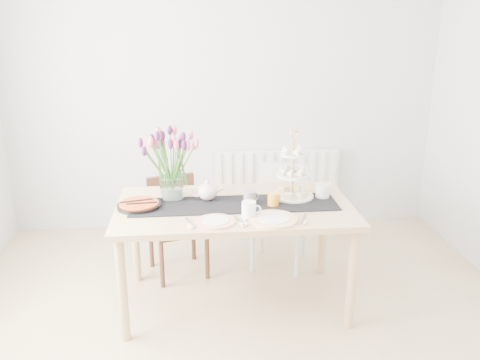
{
  "coord_description": "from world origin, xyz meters",
  "views": [
    {
      "loc": [
        -0.28,
        -2.44,
        1.98
      ],
      "look_at": [
        0.01,
        0.73,
        0.94
      ],
      "focal_mm": 38.0,
      "sensor_mm": 36.0,
      "label": 1
    }
  ],
  "objects": [
    {
      "name": "dining_table",
      "position": [
        -0.02,
        0.78,
        0.67
      ],
      "size": [
        1.6,
        0.9,
        0.75
      ],
      "color": "tan",
      "rests_on": "ground"
    },
    {
      "name": "tulip_vase",
      "position": [
        -0.45,
        0.94,
        1.07
      ],
      "size": [
        0.59,
        0.59,
        0.5
      ],
      "rotation": [
        0.0,
        0.0,
        0.22
      ],
      "color": "silver",
      "rests_on": "dining_table"
    },
    {
      "name": "cake_stand",
      "position": [
        0.4,
        0.89,
        0.88
      ],
      "size": [
        0.3,
        0.3,
        0.44
      ],
      "rotation": [
        0.0,
        0.0,
        0.31
      ],
      "color": "gold",
      "rests_on": "dining_table"
    },
    {
      "name": "chair_brown",
      "position": [
        -0.45,
        1.33,
        0.44
      ],
      "size": [
        0.49,
        0.49,
        0.77
      ],
      "rotation": [
        0.0,
        0.0,
        0.3
      ],
      "color": "#3D2416",
      "rests_on": "ground"
    },
    {
      "name": "mug_grey",
      "position": [
        0.08,
        0.77,
        0.8
      ],
      "size": [
        0.12,
        0.12,
        0.1
      ],
      "primitive_type": "cylinder",
      "rotation": [
        0.0,
        0.0,
        0.52
      ],
      "color": "slate",
      "rests_on": "dining_table"
    },
    {
      "name": "room_shell",
      "position": [
        0.0,
        0.0,
        1.3
      ],
      "size": [
        4.5,
        4.5,
        4.5
      ],
      "color": "tan",
      "rests_on": "ground"
    },
    {
      "name": "table_runner",
      "position": [
        -0.02,
        0.78,
        0.75
      ],
      "size": [
        1.4,
        0.35,
        0.01
      ],
      "primitive_type": "cube",
      "color": "black",
      "rests_on": "dining_table"
    },
    {
      "name": "mug_orange",
      "position": [
        0.24,
        0.74,
        0.79
      ],
      "size": [
        0.1,
        0.1,
        0.09
      ],
      "primitive_type": "cylinder",
      "rotation": [
        0.0,
        0.0,
        0.59
      ],
      "color": "#FD9F1C",
      "rests_on": "dining_table"
    },
    {
      "name": "chair_white",
      "position": [
        0.41,
        1.41,
        0.47
      ],
      "size": [
        0.52,
        0.52,
        0.82
      ],
      "rotation": [
        0.0,
        0.0,
        -0.34
      ],
      "color": "silver",
      "rests_on": "ground"
    },
    {
      "name": "plate_right",
      "position": [
        0.2,
        0.48,
        0.76
      ],
      "size": [
        0.4,
        0.4,
        0.02
      ],
      "primitive_type": "cylinder",
      "rotation": [
        0.0,
        0.0,
        -0.42
      ],
      "color": "white",
      "rests_on": "dining_table"
    },
    {
      "name": "plate_left",
      "position": [
        -0.16,
        0.48,
        0.76
      ],
      "size": [
        0.32,
        0.32,
        0.01
      ],
      "primitive_type": "cylinder",
      "rotation": [
        0.0,
        0.0,
        0.37
      ],
      "color": "white",
      "rests_on": "dining_table"
    },
    {
      "name": "cream_jug",
      "position": [
        0.61,
        0.87,
        0.8
      ],
      "size": [
        0.11,
        0.11,
        0.1
      ],
      "primitive_type": "cylinder",
      "rotation": [
        0.0,
        0.0,
        0.08
      ],
      "color": "silver",
      "rests_on": "dining_table"
    },
    {
      "name": "tart_tin",
      "position": [
        -0.66,
        0.79,
        0.77
      ],
      "size": [
        0.29,
        0.29,
        0.04
      ],
      "rotation": [
        0.0,
        0.0,
        -0.19
      ],
      "color": "black",
      "rests_on": "dining_table"
    },
    {
      "name": "radiator",
      "position": [
        0.5,
        2.19,
        0.45
      ],
      "size": [
        1.2,
        0.08,
        0.6
      ],
      "primitive_type": "cube",
      "color": "white",
      "rests_on": "room_shell"
    },
    {
      "name": "mug_white",
      "position": [
        0.05,
        0.54,
        0.8
      ],
      "size": [
        0.1,
        0.1,
        0.11
      ],
      "primitive_type": "cylinder",
      "rotation": [
        0.0,
        0.0,
        0.07
      ],
      "color": "white",
      "rests_on": "dining_table"
    },
    {
      "name": "teapot",
      "position": [
        -0.2,
        0.88,
        0.82
      ],
      "size": [
        0.23,
        0.2,
        0.14
      ],
      "primitive_type": null,
      "rotation": [
        0.0,
        0.0,
        -0.11
      ],
      "color": "white",
      "rests_on": "dining_table"
    }
  ]
}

